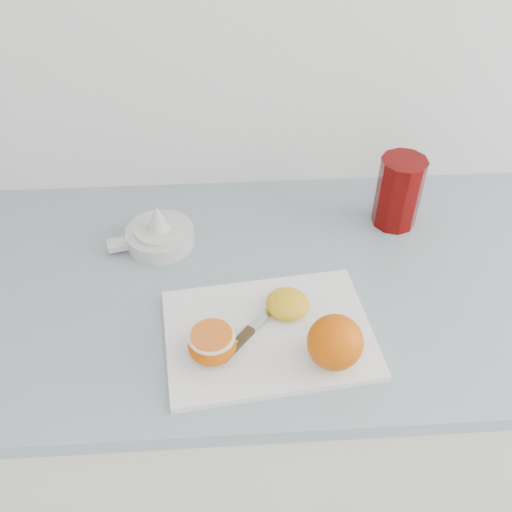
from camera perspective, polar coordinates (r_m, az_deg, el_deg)
The scene contains 8 objects.
counter at distance 1.40m, azimuth 3.20°, elevation -14.96°, with size 2.64×0.64×0.89m.
cutting_board at distance 0.95m, azimuth 1.27°, elevation -7.78°, with size 0.34×0.24×0.01m, color white.
whole_orange at distance 0.88m, azimuth 7.91°, elevation -8.54°, with size 0.09×0.09×0.09m.
half_orange at distance 0.90m, azimuth -4.40°, elevation -8.75°, with size 0.08×0.08×0.05m.
squeezed_shell at distance 0.96m, azimuth 3.17°, elevation -4.75°, with size 0.07×0.07×0.03m.
paring_knife at distance 0.93m, azimuth -1.32°, elevation -8.17°, with size 0.12×0.14×0.01m.
citrus_juicer at distance 1.11m, azimuth -9.67°, elevation 2.22°, with size 0.17×0.13×0.09m.
red_tumbler at distance 1.16m, azimuth 14.03°, elevation 6.00°, with size 0.09×0.09×0.15m.
Camera 1 is at (-0.09, 0.95, 1.62)m, focal length 40.00 mm.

